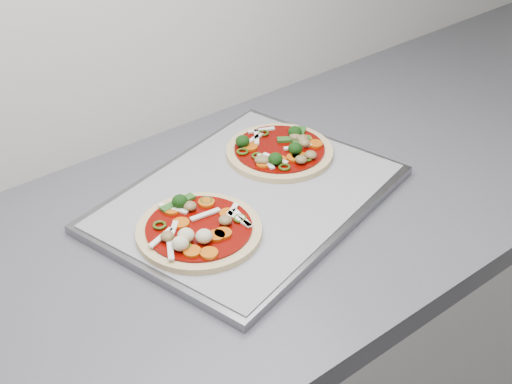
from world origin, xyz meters
TOP-DOWN VIEW (x-y plane):
  - baking_tray at (0.69, 1.33)m, footprint 0.52×0.44m
  - parchment at (0.69, 1.33)m, footprint 0.50×0.42m
  - pizza_left at (0.57, 1.29)m, footprint 0.25×0.25m
  - pizza_right at (0.80, 1.38)m, footprint 0.19×0.19m

SIDE VIEW (x-z plane):
  - baking_tray at x=0.69m, z-range 0.90..0.91m
  - parchment at x=0.69m, z-range 0.91..0.92m
  - pizza_left at x=0.57m, z-range 0.91..0.94m
  - pizza_right at x=0.80m, z-range 0.91..0.94m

